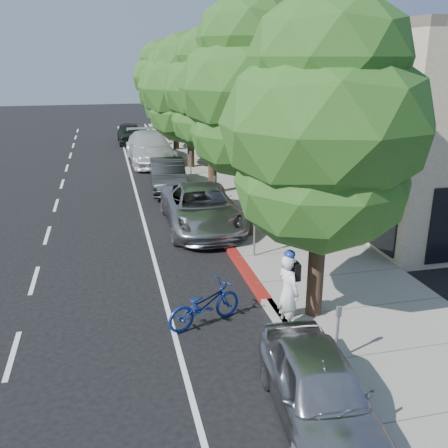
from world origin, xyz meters
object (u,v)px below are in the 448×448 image
object	(u,v)px
street_tree_2	(212,92)
street_tree_3	(189,89)
street_tree_4	(175,88)
street_tree_5	(164,78)
street_tree_0	(325,129)
dark_sedan	(168,175)
pedestrian	(265,166)
near_car_a	(319,390)
bicycle	(205,304)
silver_suv	(201,208)
street_tree_1	(250,91)
dark_suv_far	(130,133)
cyclist	(288,291)
white_pickup	(150,148)

from	to	relation	value
street_tree_2	street_tree_3	size ratio (longest dim) A/B	1.00
street_tree_4	street_tree_5	size ratio (longest dim) A/B	0.94
street_tree_0	street_tree_5	bearing A→B (deg)	90.00
dark_sedan	pedestrian	world-z (taller)	pedestrian
street_tree_2	near_car_a	bearing A→B (deg)	-95.16
street_tree_5	bicycle	bearing A→B (deg)	-95.20
street_tree_0	street_tree_5	distance (m)	30.00
street_tree_2	silver_suv	size ratio (longest dim) A/B	1.32
street_tree_0	street_tree_2	bearing A→B (deg)	90.00
street_tree_5	pedestrian	distance (m)	17.60
street_tree_1	street_tree_3	bearing A→B (deg)	90.00
dark_sedan	street_tree_3	bearing A→B (deg)	70.56
dark_suv_far	bicycle	bearing A→B (deg)	-90.00
street_tree_5	bicycle	world-z (taller)	street_tree_5
street_tree_0	street_tree_4	bearing A→B (deg)	90.00
street_tree_3	street_tree_0	bearing A→B (deg)	-90.00
street_tree_3	cyclist	world-z (taller)	street_tree_3
street_tree_1	pedestrian	world-z (taller)	street_tree_1
dark_suv_far	silver_suv	bearing A→B (deg)	-86.24
street_tree_5	dark_sedan	bearing A→B (deg)	-96.62
pedestrian	cyclist	bearing A→B (deg)	75.13
cyclist	dark_suv_far	world-z (taller)	cyclist
white_pickup	near_car_a	bearing A→B (deg)	-90.47
street_tree_1	white_pickup	xyz separation A→B (m)	(-2.12, 14.36, -4.23)
street_tree_2	street_tree_4	bearing A→B (deg)	90.00
street_tree_5	white_pickup	size ratio (longest dim) A/B	1.19
street_tree_3	street_tree_5	world-z (taller)	street_tree_3
street_tree_4	near_car_a	bearing A→B (deg)	-92.91
street_tree_4	near_car_a	size ratio (longest dim) A/B	1.80
dark_sedan	street_tree_2	bearing A→B (deg)	-33.81
cyclist	bicycle	distance (m)	2.05
cyclist	street_tree_4	bearing A→B (deg)	-19.72
bicycle	dark_sedan	distance (m)	13.13
street_tree_4	cyclist	bearing A→B (deg)	-91.84
bicycle	white_pickup	xyz separation A→B (m)	(0.58, 20.00, 0.40)
silver_suv	street_tree_5	bearing A→B (deg)	87.38
street_tree_4	dark_suv_far	xyz separation A→B (m)	(-2.92, 4.17, -3.48)
street_tree_3	dark_suv_far	bearing A→B (deg)	106.03
street_tree_1	cyclist	xyz separation A→B (m)	(-0.78, -6.21, -4.22)
street_tree_0	pedestrian	size ratio (longest dim) A/B	4.11
street_tree_3	street_tree_4	bearing A→B (deg)	90.00
street_tree_2	bicycle	distance (m)	12.68
street_tree_5	bicycle	distance (m)	30.05
street_tree_4	bicycle	bearing A→B (deg)	-96.52
street_tree_1	bicycle	bearing A→B (deg)	-115.58
street_tree_3	bicycle	xyz separation A→B (m)	(-2.70, -17.64, -3.98)
street_tree_4	dark_sedan	world-z (taller)	street_tree_4
street_tree_5	street_tree_4	bearing A→B (deg)	-90.00
street_tree_3	street_tree_5	size ratio (longest dim) A/B	1.00
dark_sedan	dark_suv_far	bearing A→B (deg)	97.39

